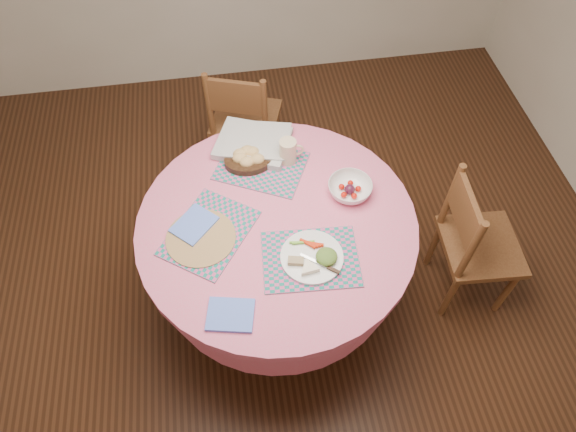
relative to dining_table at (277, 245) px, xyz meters
name	(u,v)px	position (x,y,z in m)	size (l,w,h in m)	color
ground	(279,300)	(0.00, 0.00, -0.56)	(4.00, 4.00, 0.00)	#331C0F
room_envelope	(271,26)	(0.00, 0.00, 1.16)	(4.01, 4.01, 2.71)	silver
dining_table	(277,245)	(0.00, 0.00, 0.00)	(1.24, 1.24, 0.75)	pink
chair_right	(474,243)	(0.98, -0.06, -0.11)	(0.40, 0.42, 0.85)	brown
chair_back	(244,119)	(-0.06, 1.00, -0.12)	(0.49, 0.48, 0.84)	brown
placemat_front	(310,259)	(0.11, -0.21, 0.20)	(0.40, 0.30, 0.01)	#15796C
placemat_left	(209,233)	(-0.30, -0.02, 0.20)	(0.40, 0.30, 0.01)	#15796C
placemat_back	(261,166)	(-0.03, 0.33, 0.20)	(0.40, 0.30, 0.01)	#15796C
wicker_trivet	(201,238)	(-0.33, -0.04, 0.20)	(0.30, 0.30, 0.01)	olive
napkin_near	(230,315)	(-0.24, -0.42, 0.20)	(0.18, 0.14, 0.01)	#5B7DEC
napkin_far	(194,225)	(-0.36, 0.03, 0.21)	(0.18, 0.14, 0.01)	#5B7DEC
dinner_plate	(314,257)	(0.12, -0.22, 0.22)	(0.26, 0.26, 0.05)	white
bread_bowl	(248,158)	(-0.08, 0.36, 0.23)	(0.23, 0.23, 0.08)	black
latte_mug	(288,151)	(0.11, 0.34, 0.26)	(0.12, 0.08, 0.13)	beige
fruit_bowl	(350,189)	(0.35, 0.11, 0.23)	(0.23, 0.23, 0.06)	white
newspaper_stack	(253,143)	(-0.05, 0.47, 0.22)	(0.42, 0.38, 0.04)	silver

